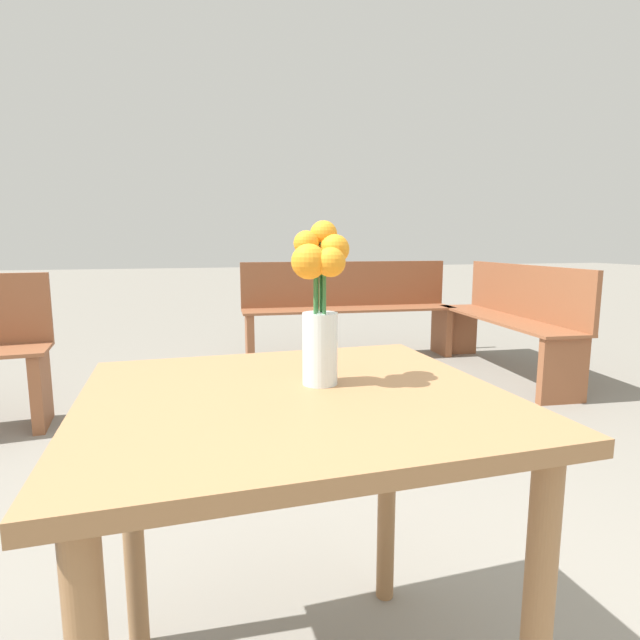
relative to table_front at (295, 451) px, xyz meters
name	(u,v)px	position (x,y,z in m)	size (l,w,h in m)	color
table_front	(295,451)	(0.00, 0.00, 0.00)	(0.81, 0.74, 0.73)	#9E7047
flower_vase	(320,306)	(0.06, 0.04, 0.28)	(0.12, 0.12, 0.33)	silver
bench_near	(512,316)	(2.23, 2.37, -0.15)	(0.50, 1.61, 0.85)	brown
bench_far	(347,304)	(1.20, 3.28, -0.14)	(1.89, 0.48, 0.85)	brown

